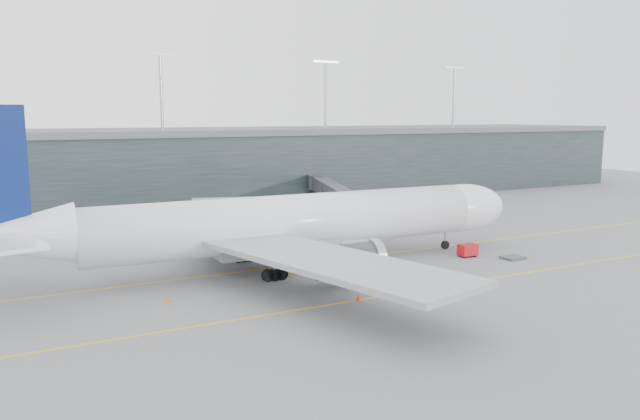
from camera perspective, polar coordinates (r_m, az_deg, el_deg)
name	(u,v)px	position (r m, az deg, el deg)	size (l,w,h in m)	color
ground	(225,265)	(76.81, -8.68, -5.00)	(320.00, 320.00, 0.00)	slate
taxiline_a	(237,272)	(73.15, -7.63, -5.66)	(160.00, 0.25, 0.02)	gold
taxiline_b	(297,310)	(58.98, -2.10, -9.12)	(160.00, 0.25, 0.02)	gold
taxiline_lead_main	(212,234)	(96.90, -9.84, -2.17)	(0.25, 60.00, 0.02)	gold
terminal	(127,167)	(131.25, -17.25, 3.74)	(240.00, 36.00, 29.00)	#1D2828
main_aircraft	(287,223)	(73.82, -3.03, -1.23)	(67.74, 63.75, 19.02)	white
jet_bridge	(325,194)	(107.19, 0.42, 1.51)	(15.21, 43.16, 6.23)	#2F2E33
gse_cart	(468,250)	(82.37, 13.35, -3.56)	(2.37, 1.51, 1.62)	red
baggage_dolly	(513,258)	(82.83, 17.21, -4.17)	(2.70, 2.16, 0.27)	#3B3C40
uld_a	(167,244)	(85.52, -13.81, -3.01)	(2.62, 2.30, 2.05)	#3B3B40
uld_b	(173,244)	(85.95, -13.31, -3.07)	(2.02, 1.71, 1.68)	#3B3B40
uld_c	(198,242)	(86.07, -11.13, -2.87)	(2.47, 2.12, 1.98)	#3B3B40
cone_nose	(471,247)	(87.16, 13.65, -3.27)	(0.45, 0.45, 0.72)	orange
cone_wing_stbd	(358,297)	(61.84, 3.53, -7.93)	(0.47, 0.47, 0.75)	red
cone_wing_port	(268,238)	(91.14, -4.75, -2.53)	(0.46, 0.46, 0.73)	#CD610B
cone_tail	(167,299)	(62.71, -13.78, -7.90)	(0.50, 0.50, 0.80)	orange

